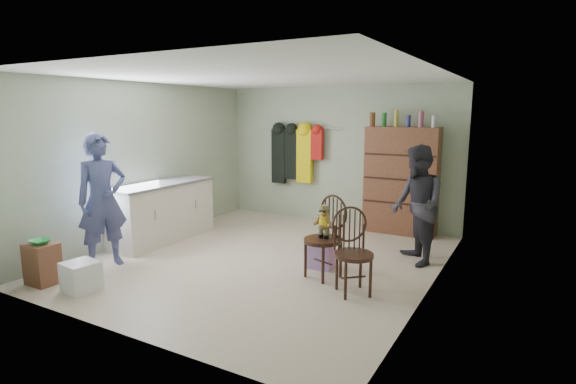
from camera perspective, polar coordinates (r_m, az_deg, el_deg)
The scene contains 13 objects.
ground_plane at distance 6.40m, azimuth -2.86°, elevation -8.48°, with size 5.00×5.00×0.00m, color beige.
room_walls at distance 6.54m, azimuth -0.49°, elevation 6.06°, with size 5.00×5.00×5.00m.
counter at distance 7.47m, azimuth -15.67°, elevation -2.39°, with size 0.64×1.86×0.94m.
stool at distance 6.19m, azimuth -28.73°, elevation -8.00°, with size 0.35×0.30×0.50m, color brown.
bowl at distance 6.12m, azimuth -28.95°, elevation -5.54°, with size 0.22×0.22×0.05m, color green.
plastic_tub at distance 5.78m, azimuth -24.79°, elevation -9.72°, with size 0.36×0.35×0.35m, color white.
chair_front at distance 5.59m, azimuth 4.85°, elevation -4.88°, with size 0.58×0.58×1.03m.
chair_far at distance 5.17m, azimuth 8.17°, elevation -7.00°, with size 0.62×0.62×0.98m.
striped_bag at distance 6.02m, azimuth 4.18°, elevation -8.01°, with size 0.32×0.25×0.34m, color pink.
person_left at distance 6.41m, azimuth -22.51°, elevation -0.99°, with size 0.65×0.43×1.78m, color #43497B.
person_right at distance 6.26m, azimuth 16.07°, elevation -1.61°, with size 0.79×0.61×1.62m, color #2D2B33.
dresser at distance 7.77m, azimuth 14.17°, elevation 1.45°, with size 1.20×0.39×2.08m.
coat_rack at distance 8.58m, azimuth 0.88°, elevation 4.83°, with size 1.42×0.12×1.09m.
Camera 1 is at (3.25, -5.12, 2.04)m, focal length 28.00 mm.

